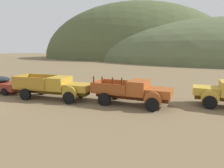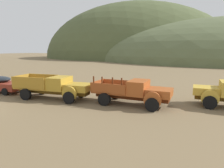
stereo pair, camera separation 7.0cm
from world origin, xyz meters
name	(u,v)px [view 1 (the left image)]	position (x,y,z in m)	size (l,w,h in m)	color
hill_center	(131,58)	(-14.31, 82.40, 0.00)	(86.57, 60.38, 49.26)	#4C5633
hill_far_right	(220,60)	(22.05, 78.62, 0.00)	(100.08, 77.06, 30.37)	#56603D
car_rust_red	(3,84)	(-2.96, 5.66, 0.82)	(4.80, 2.22, 1.57)	maroon
truck_mustard	(58,87)	(3.61, 5.68, 1.02)	(6.77, 3.00, 1.91)	#593D12
truck_oxide_orange	(137,92)	(10.23, 6.50, 1.00)	(5.90, 2.51, 2.16)	#51220D
bush_front_left	(145,90)	(9.72, 10.93, 0.24)	(1.25, 1.21, 0.91)	#3D702D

